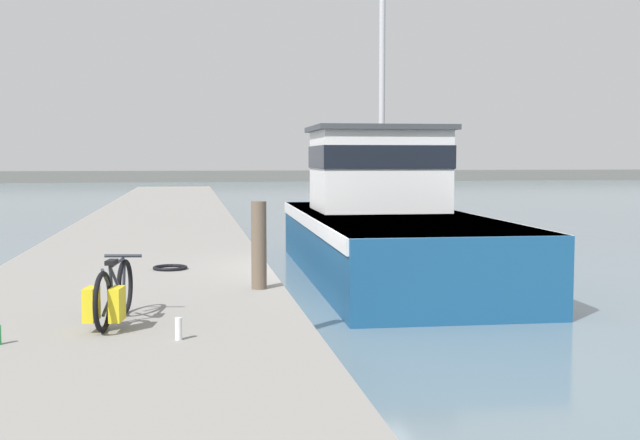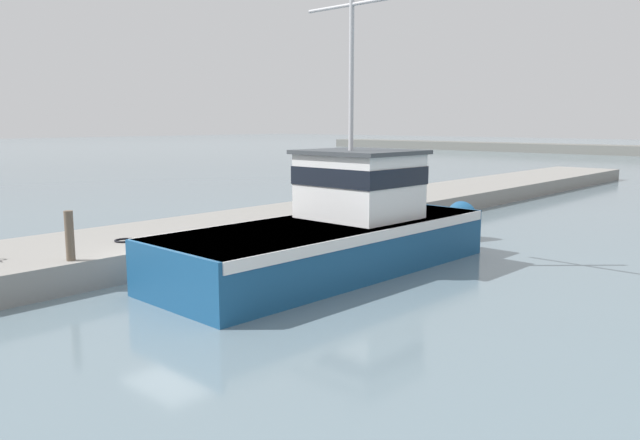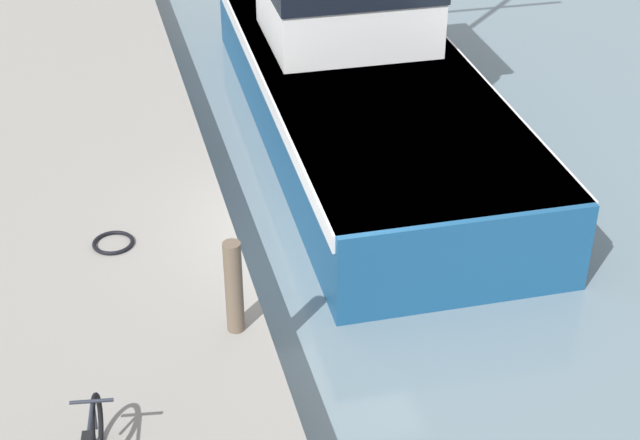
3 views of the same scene
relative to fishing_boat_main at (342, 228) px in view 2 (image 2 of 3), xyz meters
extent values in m
plane|color=slate|center=(-1.73, -4.40, -1.19)|extent=(320.00, 320.00, 0.00)
cube|color=gray|center=(-5.40, -4.40, -0.79)|extent=(4.65, 80.00, 0.79)
cube|color=navy|center=(-0.01, -0.54, -0.48)|extent=(3.94, 10.67, 1.41)
cone|color=navy|center=(0.14, 5.70, -0.48)|extent=(1.39, 1.94, 1.34)
cube|color=white|center=(-0.01, -0.54, 0.08)|extent=(4.01, 10.46, 0.28)
cube|color=white|center=(0.02, 0.78, 1.17)|extent=(3.01, 2.75, 1.89)
cube|color=black|center=(0.02, 0.78, 1.50)|extent=(3.07, 2.80, 0.53)
cube|color=#3D4247|center=(0.02, 0.78, 2.18)|extent=(3.25, 2.97, 0.12)
cylinder|color=#B2B2B7|center=(0.01, 0.38, 4.93)|extent=(0.14, 0.14, 5.39)
cylinder|color=#B2B2B7|center=(0.01, 0.38, 6.28)|extent=(3.31, 0.18, 0.10)
cylinder|color=brown|center=(-3.46, -6.45, 0.23)|extent=(0.22, 0.22, 1.26)
torus|color=black|center=(-4.77, -4.18, -0.37)|extent=(0.58, 0.58, 0.06)
camera|label=1|loc=(-4.44, -17.88, 1.48)|focal=45.00mm
camera|label=2|loc=(11.47, -13.60, 3.03)|focal=35.00mm
camera|label=3|loc=(-4.86, -15.86, 7.19)|focal=55.00mm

